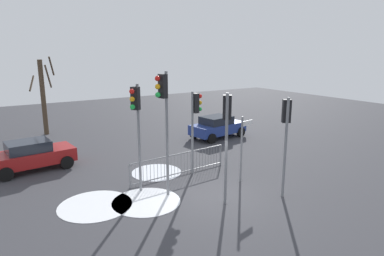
# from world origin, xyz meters

# --- Properties ---
(ground_plane) EXTENTS (60.00, 60.00, 0.00)m
(ground_plane) POSITION_xyz_m (0.00, 0.00, 0.00)
(ground_plane) COLOR #38383D
(traffic_light_mid_right) EXTENTS (0.48, 0.45, 4.46)m
(traffic_light_mid_right) POSITION_xyz_m (-2.39, 2.12, 3.27)
(traffic_light_mid_right) COLOR slate
(traffic_light_mid_right) RESTS_ON ground
(traffic_light_foreground_left) EXTENTS (0.57, 0.32, 3.93)m
(traffic_light_foreground_left) POSITION_xyz_m (0.77, 2.77, 2.88)
(traffic_light_foreground_left) COLOR slate
(traffic_light_foreground_left) RESTS_ON ground
(traffic_light_mid_left) EXTENTS (0.45, 0.48, 4.25)m
(traffic_light_mid_left) POSITION_xyz_m (0.07, -0.48, 3.11)
(traffic_light_mid_left) COLOR slate
(traffic_light_mid_left) RESTS_ON ground
(traffic_light_rear_right) EXTENTS (0.43, 0.50, 4.00)m
(traffic_light_rear_right) POSITION_xyz_m (2.39, -1.21, 2.93)
(traffic_light_rear_right) COLOR slate
(traffic_light_rear_right) RESTS_ON ground
(traffic_light_rear_left) EXTENTS (0.56, 0.36, 4.97)m
(traffic_light_rear_left) POSITION_xyz_m (-1.65, 1.19, 3.63)
(traffic_light_rear_left) COLOR slate
(traffic_light_rear_left) RESTS_ON ground
(direction_sign_post) EXTENTS (0.77, 0.23, 2.96)m
(direction_sign_post) POSITION_xyz_m (1.99, 0.82, 1.66)
(direction_sign_post) COLOR slate
(direction_sign_post) RESTS_ON ground
(pedestrian_guard_railing) EXTENTS (5.13, 0.41, 1.07)m
(pedestrian_guard_railing) POSITION_xyz_m (-0.01, 2.90, 0.55)
(pedestrian_guard_railing) COLOR slate
(pedestrian_guard_railing) RESTS_ON ground
(car_blue_trailing) EXTENTS (3.99, 2.33, 1.47)m
(car_blue_trailing) POSITION_xyz_m (5.69, 7.65, 0.77)
(car_blue_trailing) COLOR navy
(car_blue_trailing) RESTS_ON ground
(car_red_near) EXTENTS (3.95, 2.24, 1.47)m
(car_red_near) POSITION_xyz_m (-5.73, 7.39, 0.77)
(car_red_near) COLOR maroon
(car_red_near) RESTS_ON ground
(bare_tree_centre) EXTENTS (1.85, 1.83, 5.35)m
(bare_tree_centre) POSITION_xyz_m (-3.84, 14.81, 2.74)
(bare_tree_centre) COLOR #473828
(bare_tree_centre) RESTS_ON ground
(snow_patch_kerb) EXTENTS (2.65, 2.65, 0.01)m
(snow_patch_kerb) POSITION_xyz_m (-2.53, 1.12, 0.01)
(snow_patch_kerb) COLOR white
(snow_patch_kerb) RESTS_ON ground
(snow_patch_island) EXTENTS (2.39, 2.39, 0.01)m
(snow_patch_island) POSITION_xyz_m (-0.76, 3.82, 0.01)
(snow_patch_island) COLOR white
(snow_patch_island) RESTS_ON ground
(snow_patch_verge) EXTENTS (2.76, 2.76, 0.01)m
(snow_patch_verge) POSITION_xyz_m (-4.31, 1.84, 0.01)
(snow_patch_verge) COLOR white
(snow_patch_verge) RESTS_ON ground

